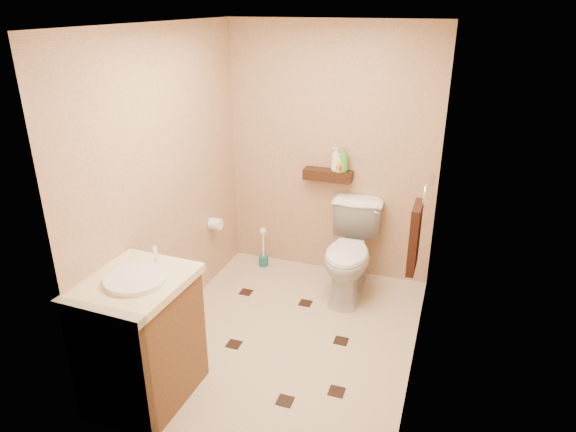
% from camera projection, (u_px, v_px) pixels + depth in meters
% --- Properties ---
extents(ground, '(2.50, 2.50, 0.00)m').
position_uv_depth(ground, '(287.00, 336.00, 4.20)').
color(ground, beige).
rests_on(ground, ground).
extents(wall_back, '(2.00, 0.04, 2.40)m').
position_uv_depth(wall_back, '(331.00, 154.00, 4.82)').
color(wall_back, tan).
rests_on(wall_back, ground).
extents(wall_front, '(2.00, 0.04, 2.40)m').
position_uv_depth(wall_front, '(208.00, 281.00, 2.64)').
color(wall_front, tan).
rests_on(wall_front, ground).
extents(wall_left, '(0.04, 2.50, 2.40)m').
position_uv_depth(wall_left, '(167.00, 184.00, 4.03)').
color(wall_left, tan).
rests_on(wall_left, ground).
extents(wall_right, '(0.04, 2.50, 2.40)m').
position_uv_depth(wall_right, '(428.00, 217.00, 3.43)').
color(wall_right, tan).
rests_on(wall_right, ground).
extents(ceiling, '(2.00, 2.50, 0.02)m').
position_uv_depth(ceiling, '(287.00, 24.00, 3.27)').
color(ceiling, white).
rests_on(ceiling, wall_back).
extents(wall_shelf, '(0.46, 0.14, 0.10)m').
position_uv_depth(wall_shelf, '(328.00, 175.00, 4.82)').
color(wall_shelf, '#321C0D').
rests_on(wall_shelf, wall_back).
extents(floor_accents, '(1.24, 1.33, 0.01)m').
position_uv_depth(floor_accents, '(290.00, 341.00, 4.14)').
color(floor_accents, black).
rests_on(floor_accents, ground).
extents(toilet, '(0.51, 0.84, 0.84)m').
position_uv_depth(toilet, '(350.00, 253.00, 4.67)').
color(toilet, white).
rests_on(toilet, ground).
extents(vanity, '(0.64, 0.77, 1.05)m').
position_uv_depth(vanity, '(141.00, 338.00, 3.40)').
color(vanity, brown).
rests_on(vanity, ground).
extents(toilet_brush, '(0.10, 0.10, 0.42)m').
position_uv_depth(toilet_brush, '(263.00, 252.00, 5.26)').
color(toilet_brush, '#19675D').
rests_on(toilet_brush, ground).
extents(towel_ring, '(0.12, 0.30, 0.76)m').
position_uv_depth(towel_ring, '(415.00, 234.00, 3.78)').
color(towel_ring, silver).
rests_on(towel_ring, wall_right).
extents(toilet_paper, '(0.12, 0.11, 0.12)m').
position_uv_depth(toilet_paper, '(215.00, 224.00, 4.81)').
color(toilet_paper, white).
rests_on(toilet_paper, wall_left).
extents(bottle_a, '(0.09, 0.09, 0.23)m').
position_uv_depth(bottle_a, '(336.00, 159.00, 4.74)').
color(bottle_a, white).
rests_on(bottle_a, wall_shelf).
extents(bottle_b, '(0.11, 0.11, 0.17)m').
position_uv_depth(bottle_b, '(340.00, 162.00, 4.74)').
color(bottle_b, '#EDFF35').
rests_on(bottle_b, wall_shelf).
extents(bottle_c, '(0.11, 0.11, 0.13)m').
position_uv_depth(bottle_c, '(340.00, 164.00, 4.74)').
color(bottle_c, red).
rests_on(bottle_c, wall_shelf).
extents(bottle_d, '(0.10, 0.10, 0.23)m').
position_uv_depth(bottle_d, '(344.00, 160.00, 4.71)').
color(bottle_d, green).
rests_on(bottle_d, wall_shelf).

